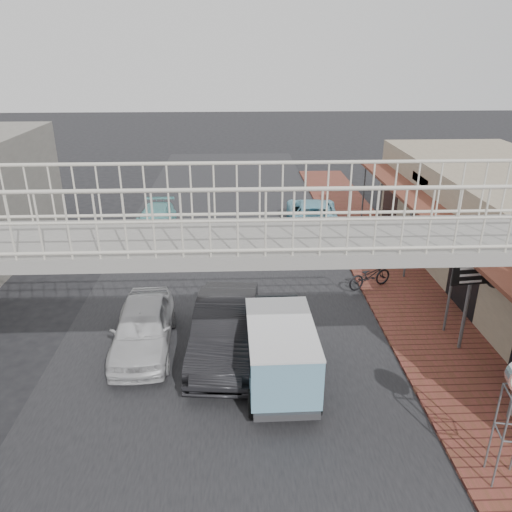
{
  "coord_description": "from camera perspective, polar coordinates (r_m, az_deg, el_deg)",
  "views": [
    {
      "loc": [
        0.42,
        -12.33,
        8.34
      ],
      "look_at": [
        1.06,
        3.24,
        1.8
      ],
      "focal_mm": 35.0,
      "sensor_mm": 36.0,
      "label": 1
    }
  ],
  "objects": [
    {
      "name": "motorcycle_far",
      "position": [
        22.1,
        10.55,
        1.72
      ],
      "size": [
        1.53,
        0.49,
        0.91
      ],
      "primitive_type": "imported",
      "rotation": [
        0.0,
        0.0,
        1.61
      ],
      "color": "black",
      "rests_on": "sidewalk"
    },
    {
      "name": "sidewalk",
      "position": [
        18.46,
        17.21,
        -5.04
      ],
      "size": [
        3.0,
        40.0,
        0.1
      ],
      "primitive_type": "cube",
      "color": "brown",
      "rests_on": "ground"
    },
    {
      "name": "road_strip",
      "position": [
        14.89,
        -3.65,
        -11.33
      ],
      "size": [
        10.0,
        60.0,
        0.01
      ],
      "primitive_type": "cube",
      "color": "black",
      "rests_on": "ground"
    },
    {
      "name": "angkot_curb",
      "position": [
        24.87,
        6.51,
        4.8
      ],
      "size": [
        2.76,
        5.43,
        1.47
      ],
      "primitive_type": "imported",
      "rotation": [
        0.0,
        0.0,
        3.08
      ],
      "color": "#78BCD0",
      "rests_on": "ground"
    },
    {
      "name": "angkot_far",
      "position": [
        24.67,
        -11.38,
        4.05
      ],
      "size": [
        1.78,
        4.25,
        1.23
      ],
      "primitive_type": "imported",
      "rotation": [
        0.0,
        0.0,
        0.01
      ],
      "color": "#66B1B1",
      "rests_on": "ground"
    },
    {
      "name": "white_hatchback",
      "position": [
        15.23,
        -12.8,
        -7.91
      ],
      "size": [
        1.89,
        4.28,
        1.43
      ],
      "primitive_type": "imported",
      "rotation": [
        0.0,
        0.0,
        0.05
      ],
      "color": "silver",
      "rests_on": "ground"
    },
    {
      "name": "footbridge",
      "position": [
        9.81,
        -4.52,
        -9.07
      ],
      "size": [
        16.4,
        2.4,
        6.34
      ],
      "color": "gray",
      "rests_on": "ground"
    },
    {
      "name": "angkot_van",
      "position": [
        13.19,
        2.76,
        -10.09
      ],
      "size": [
        1.82,
        3.86,
        1.88
      ],
      "rotation": [
        0.0,
        0.0,
        0.01
      ],
      "color": "black",
      "rests_on": "ground"
    },
    {
      "name": "motorcycle_near",
      "position": [
        18.84,
        12.88,
        -2.18
      ],
      "size": [
        1.93,
        1.32,
        0.96
      ],
      "primitive_type": "imported",
      "rotation": [
        0.0,
        0.0,
        1.99
      ],
      "color": "black",
      "rests_on": "sidewalk"
    },
    {
      "name": "arrow_sign",
      "position": [
        15.51,
        26.02,
        -1.33
      ],
      "size": [
        1.85,
        1.19,
        3.12
      ],
      "rotation": [
        0.0,
        0.0,
        0.11
      ],
      "color": "#59595B",
      "rests_on": "sidewalk"
    },
    {
      "name": "dark_sedan",
      "position": [
        14.64,
        -3.56,
        -8.27
      ],
      "size": [
        2.12,
        5.03,
        1.62
      ],
      "primitive_type": "imported",
      "rotation": [
        0.0,
        0.0,
        -0.09
      ],
      "color": "black",
      "rests_on": "ground"
    },
    {
      "name": "ground",
      "position": [
        14.9,
        -3.65,
        -11.35
      ],
      "size": [
        120.0,
        120.0,
        0.0
      ],
      "primitive_type": "plane",
      "color": "black",
      "rests_on": "ground"
    }
  ]
}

